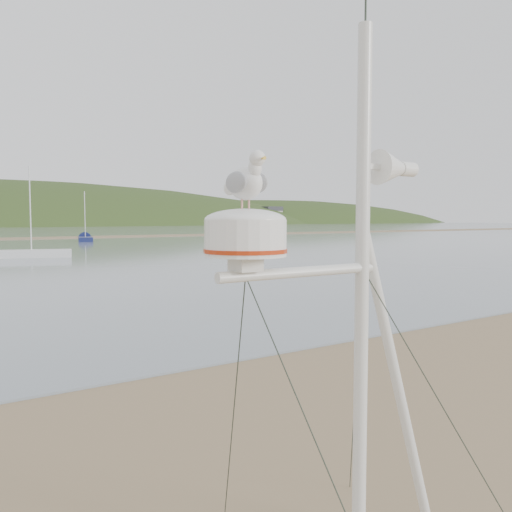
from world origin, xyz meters
TOP-DOWN VIEW (x-y plane):
  - mast_rig at (1.30, -1.61)m, footprint 2.16×2.31m
  - sailboat_blue_far at (18.01, 58.87)m, footprint 3.12×6.36m
  - sailboat_white_near at (5.09, 34.40)m, footprint 6.80×3.53m

SIDE VIEW (x-z plane):
  - sailboat_white_near at x=5.09m, z-range -3.00..3.60m
  - sailboat_blue_far at x=18.01m, z-range -2.78..3.39m
  - mast_rig at x=1.30m, z-range -1.26..3.62m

